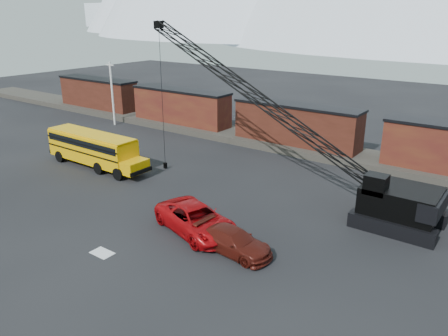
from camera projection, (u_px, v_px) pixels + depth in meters
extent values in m
plane|color=black|center=(145.00, 226.00, 29.64)|extent=(160.00, 160.00, 0.00)
cube|color=#403B34|center=(295.00, 146.00, 46.27)|extent=(120.00, 5.00, 0.70)
cube|color=#4B1F15|center=(98.00, 93.00, 63.25)|extent=(13.50, 2.90, 4.00)
cube|color=black|center=(97.00, 79.00, 62.56)|extent=(13.70, 3.10, 0.25)
cube|color=black|center=(81.00, 102.00, 66.15)|extent=(2.20, 2.40, 0.60)
cube|color=black|center=(118.00, 108.00, 61.49)|extent=(2.20, 2.40, 0.60)
cube|color=#441314|center=(181.00, 106.00, 54.37)|extent=(13.50, 2.90, 4.00)
cube|color=black|center=(180.00, 90.00, 53.68)|extent=(13.70, 3.10, 0.25)
cube|color=black|center=(157.00, 115.00, 57.27)|extent=(2.20, 2.40, 0.60)
cube|color=black|center=(208.00, 124.00, 52.60)|extent=(2.20, 2.40, 0.60)
cube|color=#4B1F15|center=(296.00, 125.00, 45.48)|extent=(13.50, 2.90, 4.00)
cube|color=black|center=(298.00, 105.00, 44.80)|extent=(13.70, 3.10, 0.25)
cube|color=black|center=(262.00, 134.00, 48.38)|extent=(2.20, 2.40, 0.60)
cube|color=black|center=(333.00, 147.00, 43.72)|extent=(2.20, 2.40, 0.60)
cube|color=black|center=(413.00, 161.00, 39.50)|extent=(2.20, 2.40, 0.60)
cylinder|color=silver|center=(112.00, 94.00, 55.33)|extent=(0.24, 0.24, 8.00)
cube|color=silver|center=(110.00, 65.00, 54.12)|extent=(1.40, 0.12, 0.12)
cube|color=silver|center=(102.00, 253.00, 26.31)|extent=(1.40, 0.90, 0.02)
cube|color=#E3A304|center=(92.00, 148.00, 40.77)|extent=(10.00, 2.50, 2.50)
cube|color=#E3A304|center=(134.00, 166.00, 37.90)|extent=(1.60, 2.30, 1.10)
cube|color=#E3A304|center=(91.00, 134.00, 40.34)|extent=(10.00, 2.30, 0.18)
cube|color=black|center=(80.00, 144.00, 39.58)|extent=(9.60, 0.05, 0.65)
cube|color=black|center=(102.00, 137.00, 41.50)|extent=(9.60, 0.05, 0.65)
cube|color=black|center=(141.00, 172.00, 37.52)|extent=(0.15, 2.45, 0.35)
cube|color=black|center=(61.00, 149.00, 43.91)|extent=(0.15, 2.50, 0.35)
cylinder|color=black|center=(60.00, 156.00, 42.31)|extent=(1.10, 0.35, 1.10)
cylinder|color=black|center=(80.00, 151.00, 44.06)|extent=(1.10, 0.35, 1.10)
cylinder|color=black|center=(99.00, 168.00, 39.09)|extent=(1.10, 0.35, 1.10)
cylinder|color=black|center=(119.00, 162.00, 40.84)|extent=(1.10, 0.35, 1.10)
cylinder|color=black|center=(118.00, 174.00, 37.65)|extent=(1.10, 0.35, 1.10)
cylinder|color=black|center=(138.00, 167.00, 39.40)|extent=(1.10, 0.35, 1.10)
imported|color=#AC080C|center=(196.00, 219.00, 28.53)|extent=(7.25, 4.89, 1.85)
imported|color=#4A130D|center=(234.00, 241.00, 26.19)|extent=(5.24, 2.47, 1.48)
cube|color=black|center=(391.00, 228.00, 28.33)|extent=(5.50, 1.00, 1.00)
cube|color=black|center=(404.00, 211.00, 30.76)|extent=(5.50, 1.00, 1.00)
cube|color=black|center=(401.00, 200.00, 29.08)|extent=(4.80, 3.60, 1.80)
cube|color=black|center=(433.00, 205.00, 27.90)|extent=(1.20, 3.80, 1.20)
cube|color=black|center=(376.00, 184.00, 28.54)|extent=(1.40, 1.20, 1.30)
cube|color=black|center=(373.00, 187.00, 28.12)|extent=(1.20, 0.06, 0.90)
cube|color=black|center=(159.00, 25.00, 36.27)|extent=(0.70, 0.50, 0.60)
cylinder|color=black|center=(162.00, 101.00, 38.41)|extent=(0.04, 0.04, 12.47)
cube|color=black|center=(165.00, 165.00, 40.43)|extent=(0.25, 0.25, 0.50)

